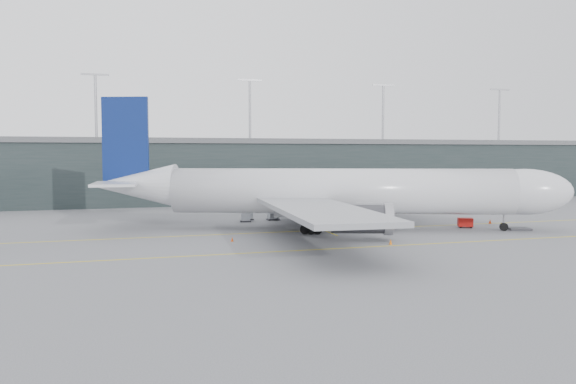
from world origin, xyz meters
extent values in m
plane|color=#56565B|center=(0.00, 0.00, 0.00)|extent=(320.00, 320.00, 0.00)
cube|color=gold|center=(0.00, -4.00, 0.01)|extent=(160.00, 0.25, 0.02)
cube|color=gold|center=(0.00, -20.00, 0.01)|extent=(160.00, 0.25, 0.02)
cube|color=gold|center=(5.00, 20.00, 0.01)|extent=(0.25, 60.00, 0.02)
cube|color=#1D2828|center=(0.00, 58.00, 7.00)|extent=(240.00, 35.00, 14.00)
cube|color=#535557|center=(0.00, 58.00, 14.60)|extent=(240.00, 36.00, 1.20)
cylinder|color=#9E9EA3|center=(-30.00, 48.00, 22.00)|extent=(0.60, 0.60, 14.00)
cylinder|color=#9E9EA3|center=(5.00, 48.00, 22.00)|extent=(0.60, 0.60, 14.00)
cylinder|color=#9E9EA3|center=(40.00, 48.00, 22.00)|extent=(0.60, 0.60, 14.00)
cylinder|color=#9E9EA3|center=(75.00, 48.00, 22.00)|extent=(0.60, 0.60, 14.00)
cylinder|color=silver|center=(7.88, -3.90, 5.97)|extent=(51.16, 24.00, 6.99)
ellipsoid|color=silver|center=(33.87, -13.18, 5.97)|extent=(16.16, 11.51, 6.99)
cone|color=silver|center=(-22.36, 6.90, 6.76)|extent=(13.93, 10.48, 6.71)
cube|color=gray|center=(6.82, -3.52, 3.27)|extent=(18.87, 11.37, 2.25)
cube|color=black|center=(37.91, -14.62, 7.10)|extent=(3.47, 4.02, 0.90)
cube|color=gray|center=(-1.18, -19.21, 4.84)|extent=(12.20, 33.25, 0.62)
cylinder|color=#35353A|center=(6.40, -14.74, 2.93)|extent=(8.75, 6.37, 3.94)
cube|color=gray|center=(10.57, 13.68, 4.84)|extent=(27.28, 32.46, 0.62)
cylinder|color=#35353A|center=(13.60, 5.42, 2.93)|extent=(8.75, 6.37, 3.94)
cube|color=navy|center=(-23.95, 7.47, 13.86)|extent=(7.09, 2.99, 13.52)
cube|color=silver|center=(-25.51, 1.44, 7.32)|extent=(7.00, 10.61, 0.39)
cube|color=silver|center=(-21.34, 13.11, 7.32)|extent=(10.86, 11.86, 0.39)
cylinder|color=black|center=(31.22, -12.23, 0.62)|extent=(1.32, 0.84, 1.24)
cylinder|color=#9E9EA3|center=(31.22, -12.23, 1.46)|extent=(0.34, 0.34, 2.93)
cylinder|color=black|center=(1.82, -7.48, 0.73)|extent=(1.57, 1.02, 1.46)
cylinder|color=black|center=(5.45, 2.71, 0.73)|extent=(1.57, 1.02, 1.46)
cube|color=#2B2B30|center=(20.97, 0.28, 5.02)|extent=(3.75, 4.08, 2.81)
cube|color=#2B2B30|center=(22.29, 8.51, 5.02)|extent=(4.55, 13.29, 2.51)
cube|color=#2B2B30|center=(24.36, 21.41, 5.02)|extent=(4.80, 13.33, 2.61)
cube|color=#2B2B30|center=(26.43, 34.31, 5.02)|extent=(5.05, 13.37, 2.71)
cylinder|color=#9E9EA3|center=(22.41, 9.21, 1.91)|extent=(0.50, 0.50, 3.82)
cube|color=#35353A|center=(22.41, 9.21, 0.35)|extent=(2.22, 1.81, 0.70)
cylinder|color=#2B2B30|center=(20.97, 40.50, 5.02)|extent=(4.02, 4.02, 3.01)
cylinder|color=#2B2B30|center=(20.97, 40.50, 1.81)|extent=(1.81, 1.81, 3.62)
cube|color=#A9100C|center=(27.70, -7.41, 0.87)|extent=(2.62, 2.20, 1.33)
cylinder|color=black|center=(26.75, -7.55, 0.20)|extent=(0.43, 0.30, 0.41)
cylinder|color=black|center=(28.25, -8.20, 0.20)|extent=(0.43, 0.30, 0.41)
cylinder|color=black|center=(27.15, -6.62, 0.20)|extent=(0.43, 0.30, 0.41)
cylinder|color=black|center=(28.65, -7.26, 0.20)|extent=(0.43, 0.30, 0.41)
cube|color=#333338|center=(34.10, -12.09, 0.19)|extent=(3.85, 3.45, 0.32)
cube|color=#35353A|center=(-4.32, 9.69, 0.14)|extent=(2.08, 1.76, 0.19)
cube|color=#AEB4BB|center=(-4.32, 9.69, 0.99)|extent=(1.69, 1.61, 1.41)
cube|color=navy|center=(-4.32, 9.69, 1.72)|extent=(1.75, 1.67, 0.08)
cube|color=#35353A|center=(-3.42, 12.11, 0.14)|extent=(2.06, 1.76, 0.19)
cube|color=silver|center=(-3.42, 12.11, 0.97)|extent=(1.68, 1.61, 1.39)
cube|color=navy|center=(-3.42, 12.11, 1.70)|extent=(1.74, 1.66, 0.07)
cube|color=#35353A|center=(0.86, 10.77, 0.16)|extent=(2.25, 1.86, 0.21)
cube|color=#A4A9AF|center=(0.86, 10.77, 1.11)|extent=(1.82, 1.72, 1.58)
cube|color=navy|center=(0.86, 10.77, 1.93)|extent=(1.87, 1.78, 0.08)
cone|color=red|center=(34.60, -4.26, 0.39)|extent=(0.49, 0.49, 0.78)
cone|color=orange|center=(8.74, -19.12, 0.35)|extent=(0.44, 0.44, 0.70)
cone|color=orange|center=(7.13, 10.38, 0.34)|extent=(0.43, 0.43, 0.69)
cone|color=#DE4A0C|center=(-10.49, -10.85, 0.32)|extent=(0.40, 0.40, 0.63)
camera|label=1|loc=(-24.24, -84.47, 11.87)|focal=35.00mm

